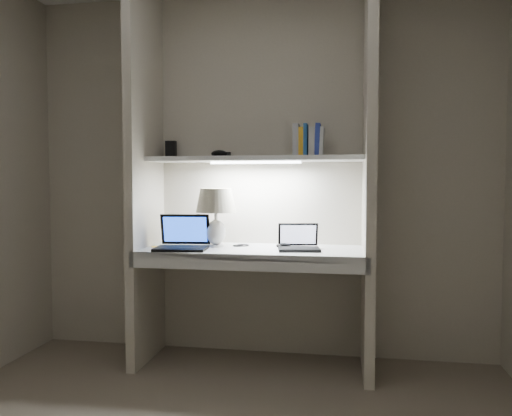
% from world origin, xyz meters
% --- Properties ---
extents(back_wall, '(3.20, 0.01, 2.50)m').
position_xyz_m(back_wall, '(0.00, 1.50, 1.25)').
color(back_wall, beige).
rests_on(back_wall, floor).
extents(alcove_panel_left, '(0.06, 0.55, 2.50)m').
position_xyz_m(alcove_panel_left, '(-0.73, 1.23, 1.25)').
color(alcove_panel_left, beige).
rests_on(alcove_panel_left, floor).
extents(alcove_panel_right, '(0.06, 0.55, 2.50)m').
position_xyz_m(alcove_panel_right, '(0.73, 1.23, 1.25)').
color(alcove_panel_right, beige).
rests_on(alcove_panel_right, floor).
extents(desk, '(1.40, 0.55, 0.04)m').
position_xyz_m(desk, '(0.00, 1.23, 0.75)').
color(desk, white).
rests_on(desk, alcove_panel_left).
extents(desk_apron, '(1.46, 0.03, 0.10)m').
position_xyz_m(desk_apron, '(0.00, 0.96, 0.72)').
color(desk_apron, silver).
rests_on(desk_apron, desk).
extents(shelf, '(1.40, 0.36, 0.03)m').
position_xyz_m(shelf, '(0.00, 1.32, 1.35)').
color(shelf, silver).
rests_on(shelf, back_wall).
extents(strip_light, '(0.60, 0.04, 0.02)m').
position_xyz_m(strip_light, '(0.00, 1.32, 1.33)').
color(strip_light, white).
rests_on(strip_light, shelf).
extents(table_lamp, '(0.26, 0.26, 0.39)m').
position_xyz_m(table_lamp, '(-0.25, 1.26, 1.03)').
color(table_lamp, white).
rests_on(table_lamp, desk).
extents(laptop_main, '(0.35, 0.31, 0.22)m').
position_xyz_m(laptop_main, '(-0.44, 1.13, 0.82)').
color(laptop_main, black).
rests_on(laptop_main, desk).
extents(laptop_netbook, '(0.29, 0.26, 0.17)m').
position_xyz_m(laptop_netbook, '(0.30, 1.20, 0.81)').
color(laptop_netbook, black).
rests_on(laptop_netbook, desk).
extents(speaker, '(0.11, 0.08, 0.14)m').
position_xyz_m(speaker, '(0.24, 1.40, 0.84)').
color(speaker, silver).
rests_on(speaker, desk).
extents(mouse, '(0.12, 0.10, 0.04)m').
position_xyz_m(mouse, '(0.20, 1.25, 0.79)').
color(mouse, black).
rests_on(mouse, desk).
extents(cable_coil, '(0.11, 0.11, 0.01)m').
position_xyz_m(cable_coil, '(-0.09, 1.33, 0.78)').
color(cable_coil, black).
rests_on(cable_coil, desk).
extents(sticky_note, '(0.10, 0.10, 0.00)m').
position_xyz_m(sticky_note, '(-0.64, 1.20, 0.77)').
color(sticky_note, yellow).
rests_on(sticky_note, desk).
extents(book_row, '(0.20, 0.14, 0.21)m').
position_xyz_m(book_row, '(0.34, 1.36, 1.47)').
color(book_row, '#BDBDBD').
rests_on(book_row, shelf).
extents(shelf_box, '(0.07, 0.06, 0.12)m').
position_xyz_m(shelf_box, '(-0.62, 1.42, 1.42)').
color(shelf_box, black).
rests_on(shelf_box, shelf).
extents(shelf_gadget, '(0.14, 0.11, 0.05)m').
position_xyz_m(shelf_gadget, '(-0.26, 1.39, 1.39)').
color(shelf_gadget, black).
rests_on(shelf_gadget, shelf).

